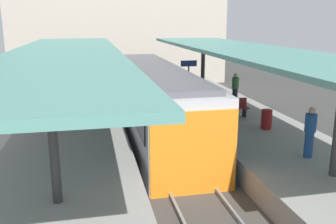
{
  "coord_description": "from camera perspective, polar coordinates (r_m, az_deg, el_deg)",
  "views": [
    {
      "loc": [
        -2.86,
        -13.42,
        5.29
      ],
      "look_at": [
        0.02,
        0.1,
        1.85
      ],
      "focal_mm": 39.03,
      "sensor_mm": 36.0,
      "label": 1
    }
  ],
  "objects": [
    {
      "name": "passenger_near_bench",
      "position": [
        12.53,
        21.29,
        -2.86
      ],
      "size": [
        0.36,
        0.36,
        1.67
      ],
      "color": "navy",
      "rests_on": "platform_right"
    },
    {
      "name": "canopy_left",
      "position": [
        14.9,
        -15.8,
        8.77
      ],
      "size": [
        4.18,
        21.0,
        3.19
      ],
      "color": "#333335",
      "rests_on": "platform_left"
    },
    {
      "name": "platform_bench",
      "position": [
        16.99,
        10.09,
        0.75
      ],
      "size": [
        1.4,
        0.41,
        0.86
      ],
      "color": "black",
      "rests_on": "platform_right"
    },
    {
      "name": "platform_left",
      "position": [
        14.28,
        -15.18,
        -6.13
      ],
      "size": [
        4.4,
        28.0,
        1.0
      ],
      "primitive_type": "cube",
      "color": "gray",
      "rests_on": "ground_plane"
    },
    {
      "name": "commuter_train",
      "position": [
        17.02,
        -2.09,
        1.89
      ],
      "size": [
        2.78,
        13.4,
        3.1
      ],
      "color": "#ADADB2",
      "rests_on": "track_ballast"
    },
    {
      "name": "canopy_right",
      "position": [
        16.3,
        12.29,
        9.24
      ],
      "size": [
        4.18,
        21.0,
        3.15
      ],
      "color": "#333335",
      "rests_on": "platform_right"
    },
    {
      "name": "platform_right",
      "position": [
        15.73,
        13.7,
        -4.16
      ],
      "size": [
        4.4,
        28.0,
        1.0
      ],
      "primitive_type": "cube",
      "color": "gray",
      "rests_on": "ground_plane"
    },
    {
      "name": "station_building_backdrop",
      "position": [
        33.52,
        -7.77,
        14.23
      ],
      "size": [
        18.0,
        6.0,
        11.0
      ],
      "primitive_type": "cube",
      "color": "#A89E8E",
      "rests_on": "ground_plane"
    },
    {
      "name": "rail_far_side",
      "position": [
        14.77,
        2.74,
        -5.9
      ],
      "size": [
        0.08,
        28.0,
        0.14
      ],
      "primitive_type": "cube",
      "color": "slate",
      "rests_on": "track_ballast"
    },
    {
      "name": "track_ballast",
      "position": [
        14.67,
        -0.01,
        -6.74
      ],
      "size": [
        3.2,
        28.0,
        0.2
      ],
      "primitive_type": "cube",
      "color": "#423F3D",
      "rests_on": "ground_plane"
    },
    {
      "name": "platform_sign",
      "position": [
        20.21,
        3.24,
        6.38
      ],
      "size": [
        0.9,
        0.08,
        2.21
      ],
      "color": "#262628",
      "rests_on": "platform_right"
    },
    {
      "name": "ground_plane",
      "position": [
        14.71,
        -0.01,
        -7.1
      ],
      "size": [
        80.0,
        80.0,
        0.0
      ],
      "primitive_type": "plane",
      "color": "#383835"
    },
    {
      "name": "litter_bin",
      "position": [
        15.45,
        15.13,
        -1.1
      ],
      "size": [
        0.44,
        0.44,
        0.8
      ],
      "primitive_type": "cylinder",
      "color": "maroon",
      "rests_on": "platform_right"
    },
    {
      "name": "rail_near_side",
      "position": [
        14.49,
        -2.81,
        -6.31
      ],
      "size": [
        0.08,
        28.0,
        0.14
      ],
      "primitive_type": "cube",
      "color": "slate",
      "rests_on": "track_ballast"
    },
    {
      "name": "passenger_mid_platform",
      "position": [
        19.71,
        10.46,
        3.72
      ],
      "size": [
        0.36,
        0.36,
        1.65
      ],
      "color": "#232328",
      "rests_on": "platform_right"
    }
  ]
}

